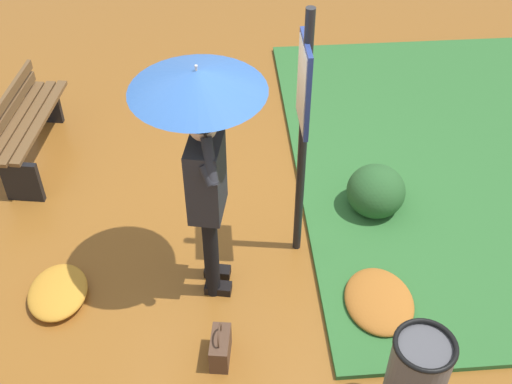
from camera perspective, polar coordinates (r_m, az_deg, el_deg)
name	(u,v)px	position (r m, az deg, el deg)	size (l,w,h in m)	color
ground_plane	(240,256)	(5.80, -1.44, -5.60)	(18.00, 18.00, 0.00)	brown
grass_verge	(489,160)	(7.14, 19.66, 2.67)	(4.80, 4.00, 0.05)	#2D662D
person_with_umbrella	(202,130)	(4.59, -4.75, 5.38)	(0.96, 0.96, 2.04)	black
info_sign_post	(303,114)	(4.93, 4.13, 6.78)	(0.44, 0.07, 2.30)	black
handbag	(220,348)	(5.06, -3.12, -13.37)	(0.32, 0.18, 0.37)	#4C3323
park_bench	(25,126)	(6.94, -19.44, 5.45)	(1.40, 0.60, 0.75)	black
trash_bin	(415,380)	(4.68, 13.71, -15.60)	(0.42, 0.42, 0.83)	#4C4C51
shrub_cluster	(377,190)	(6.17, 10.46, 0.17)	(0.59, 0.54, 0.49)	#285628
leaf_pile_near_person	(58,292)	(5.68, -16.88, -8.34)	(0.61, 0.49, 0.13)	#C68428
leaf_pile_by_bench	(379,301)	(5.47, 10.67, -9.32)	(0.70, 0.56, 0.15)	#A86023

